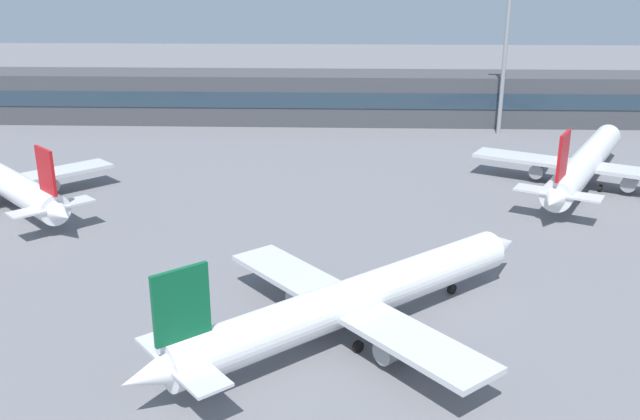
% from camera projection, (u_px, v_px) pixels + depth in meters
% --- Properties ---
extents(ground_plane, '(400.00, 400.00, 0.00)m').
position_uv_depth(ground_plane, '(355.00, 237.00, 74.50)').
color(ground_plane, slate).
extents(terminal_building, '(146.73, 12.13, 9.00)m').
position_uv_depth(terminal_building, '(352.00, 97.00, 129.43)').
color(terminal_building, '#3F4247').
rests_on(terminal_building, ground_plane).
extents(airplane_near, '(31.34, 27.91, 9.60)m').
position_uv_depth(airplane_near, '(359.00, 298.00, 54.12)').
color(airplane_near, white).
rests_on(airplane_near, ground_plane).
extents(airplane_mid, '(29.60, 29.47, 9.55)m').
position_uv_depth(airplane_mid, '(0.00, 179.00, 84.84)').
color(airplane_mid, white).
rests_on(airplane_mid, ground_plane).
extents(airplane_far, '(27.45, 37.83, 10.24)m').
position_uv_depth(airplane_far, '(586.00, 162.00, 91.47)').
color(airplane_far, white).
rests_on(airplane_far, ground_plane).
extents(floodlight_tower_west, '(3.20, 0.80, 25.39)m').
position_uv_depth(floodlight_tower_west, '(505.00, 48.00, 116.17)').
color(floodlight_tower_west, gray).
rests_on(floodlight_tower_west, ground_plane).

